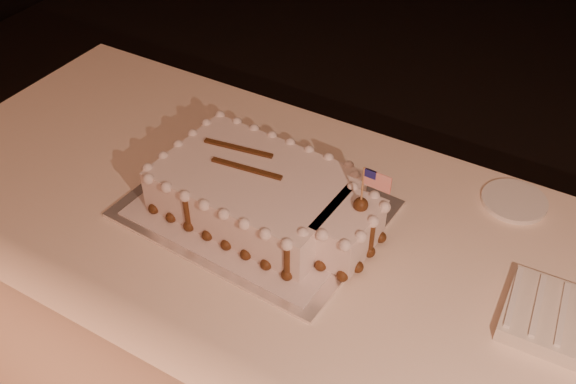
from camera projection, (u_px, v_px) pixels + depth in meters
The scene contains 6 objects.
room_shell at pixel (234, 233), 0.38m from camera, with size 6.10×8.10×2.90m.
cake_board at pixel (255, 209), 1.36m from camera, with size 0.51×0.39×0.01m, color white.
doily at pixel (255, 207), 1.36m from camera, with size 0.46×0.35×0.00m, color silver.
sheet_cake at pixel (265, 195), 1.31m from camera, with size 0.50×0.30×0.19m.
napkin_stack at pixel (572, 324), 1.11m from camera, with size 0.24×0.18×0.04m.
side_plate at pixel (514, 201), 1.37m from camera, with size 0.14×0.14×0.01m, color white.
Camera 1 is at (0.17, -0.22, 1.67)m, focal length 40.00 mm.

